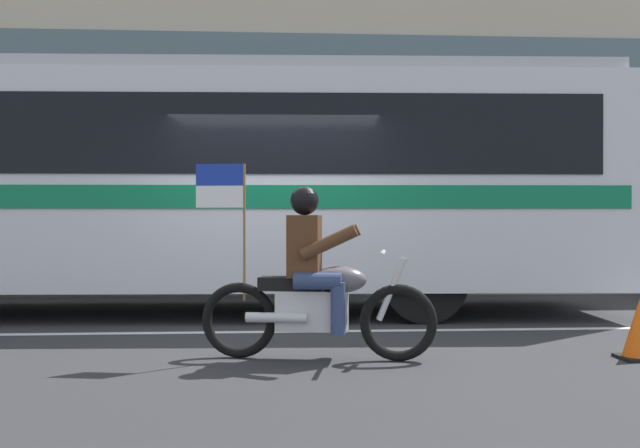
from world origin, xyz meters
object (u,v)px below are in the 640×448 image
Objects in this scene: motorcycle_with_rider at (315,286)px; traffic_cone at (639,331)px; fire_hydrant at (263,261)px; transit_bus at (172,173)px.

traffic_cone is (2.93, -0.19, -0.41)m from motorcycle_with_rider.
motorcycle_with_rider is at bearing -85.54° from fire_hydrant.
fire_hydrant is at bearing 116.74° from traffic_cone.
motorcycle_with_rider is 3.94× the size of traffic_cone.
transit_bus reaches higher than traffic_cone.
motorcycle_with_rider is at bearing -63.79° from transit_bus.
motorcycle_with_rider is 6.68m from fire_hydrant.
motorcycle_with_rider reaches higher than fire_hydrant.
traffic_cone is at bearing -63.26° from fire_hydrant.
fire_hydrant is 1.36× the size of traffic_cone.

